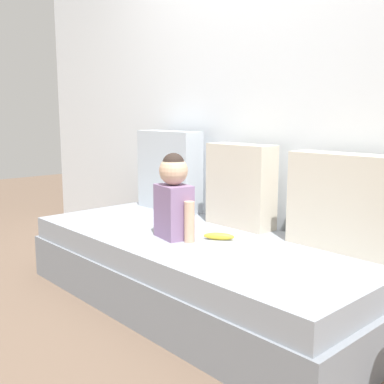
{
  "coord_description": "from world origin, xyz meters",
  "views": [
    {
      "loc": [
        1.86,
        -1.73,
        1.08
      ],
      "look_at": [
        -0.03,
        0.0,
        0.65
      ],
      "focal_mm": 43.28,
      "sensor_mm": 36.0,
      "label": 1
    }
  ],
  "objects_px": {
    "toddler": "(174,197)",
    "banana": "(219,236)",
    "couch": "(196,271)",
    "throw_pillow_center": "(241,186)",
    "throw_pillow_left": "(169,171)",
    "throw_pillow_right": "(342,202)"
  },
  "relations": [
    {
      "from": "couch",
      "to": "toddler",
      "type": "bearing_deg",
      "value": -123.25
    },
    {
      "from": "throw_pillow_center",
      "to": "throw_pillow_right",
      "type": "distance_m",
      "value": 0.68
    },
    {
      "from": "couch",
      "to": "throw_pillow_center",
      "type": "bearing_deg",
      "value": 90.0
    },
    {
      "from": "toddler",
      "to": "couch",
      "type": "bearing_deg",
      "value": 56.75
    },
    {
      "from": "throw_pillow_left",
      "to": "throw_pillow_center",
      "type": "relative_size",
      "value": 1.12
    },
    {
      "from": "throw_pillow_left",
      "to": "banana",
      "type": "distance_m",
      "value": 0.92
    },
    {
      "from": "couch",
      "to": "throw_pillow_left",
      "type": "distance_m",
      "value": 0.92
    },
    {
      "from": "banana",
      "to": "toddler",
      "type": "bearing_deg",
      "value": -144.23
    },
    {
      "from": "throw_pillow_center",
      "to": "banana",
      "type": "xyz_separation_m",
      "value": [
        0.14,
        -0.33,
        -0.23
      ]
    },
    {
      "from": "toddler",
      "to": "banana",
      "type": "relative_size",
      "value": 2.79
    },
    {
      "from": "couch",
      "to": "throw_pillow_left",
      "type": "relative_size",
      "value": 3.9
    },
    {
      "from": "throw_pillow_center",
      "to": "banana",
      "type": "relative_size",
      "value": 2.97
    },
    {
      "from": "throw_pillow_center",
      "to": "banana",
      "type": "bearing_deg",
      "value": -67.09
    },
    {
      "from": "throw_pillow_left",
      "to": "toddler",
      "type": "distance_m",
      "value": 0.78
    },
    {
      "from": "couch",
      "to": "banana",
      "type": "bearing_deg",
      "value": 17.45
    },
    {
      "from": "throw_pillow_left",
      "to": "banana",
      "type": "xyz_separation_m",
      "value": [
        0.82,
        -0.33,
        -0.26
      ]
    },
    {
      "from": "banana",
      "to": "throw_pillow_left",
      "type": "bearing_deg",
      "value": 158.35
    },
    {
      "from": "couch",
      "to": "throw_pillow_center",
      "type": "distance_m",
      "value": 0.59
    },
    {
      "from": "couch",
      "to": "throw_pillow_right",
      "type": "xyz_separation_m",
      "value": [
        0.68,
        0.37,
        0.45
      ]
    },
    {
      "from": "throw_pillow_left",
      "to": "throw_pillow_right",
      "type": "relative_size",
      "value": 1.0
    },
    {
      "from": "throw_pillow_left",
      "to": "banana",
      "type": "height_order",
      "value": "throw_pillow_left"
    },
    {
      "from": "throw_pillow_right",
      "to": "toddler",
      "type": "relative_size",
      "value": 1.19
    }
  ]
}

